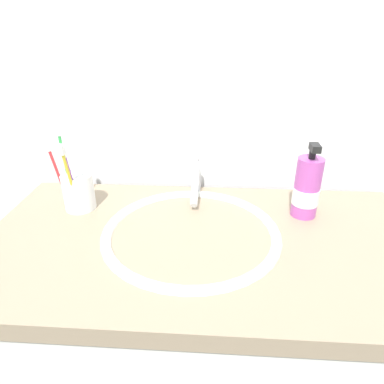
{
  "coord_description": "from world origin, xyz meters",
  "views": [
    {
      "loc": [
        0.01,
        -0.64,
        1.33
      ],
      "look_at": [
        -0.03,
        0.05,
        0.99
      ],
      "focal_mm": 32.16,
      "sensor_mm": 36.0,
      "label": 1
    }
  ],
  "objects": [
    {
      "name": "toothbrush_yellow",
      "position": [
        -0.32,
        0.08,
        1.01
      ],
      "size": [
        0.01,
        0.06,
        0.19
      ],
      "color": "yellow",
      "rests_on": "toothbrush_cup"
    },
    {
      "name": "toothbrush_green",
      "position": [
        -0.35,
        0.13,
        1.02
      ],
      "size": [
        0.02,
        0.02,
        0.21
      ],
      "color": "green",
      "rests_on": "toothbrush_cup"
    },
    {
      "name": "sink_basin",
      "position": [
        -0.03,
        0.02,
        0.87
      ],
      "size": [
        0.41,
        0.41,
        0.09
      ],
      "color": "white",
      "rests_on": "vanity_counter"
    },
    {
      "name": "toothbrush_purple",
      "position": [
        -0.32,
        0.09,
        1.0
      ],
      "size": [
        0.01,
        0.05,
        0.18
      ],
      "color": "purple",
      "rests_on": "toothbrush_cup"
    },
    {
      "name": "vanity_counter",
      "position": [
        0.0,
        0.0,
        0.45
      ],
      "size": [
        0.99,
        0.53,
        0.9
      ],
      "color": "silver",
      "rests_on": "ground"
    },
    {
      "name": "faucet",
      "position": [
        -0.03,
        0.21,
        0.95
      ],
      "size": [
        0.02,
        0.16,
        0.1
      ],
      "color": "silver",
      "rests_on": "sink_basin"
    },
    {
      "name": "toothbrush_cup",
      "position": [
        -0.32,
        0.12,
        0.95
      ],
      "size": [
        0.08,
        0.08,
        0.09
      ],
      "primitive_type": "cylinder",
      "color": "white",
      "rests_on": "vanity_counter"
    },
    {
      "name": "tiled_wall_back",
      "position": [
        0.0,
        0.3,
        1.2
      ],
      "size": [
        2.19,
        0.04,
        2.4
      ],
      "primitive_type": "cube",
      "color": "silver",
      "rests_on": "ground"
    },
    {
      "name": "soap_dispenser",
      "position": [
        0.24,
        0.12,
        0.97
      ],
      "size": [
        0.06,
        0.06,
        0.19
      ],
      "color": "#B24CA5",
      "rests_on": "vanity_counter"
    },
    {
      "name": "toothbrush_red",
      "position": [
        -0.36,
        0.11,
        1.01
      ],
      "size": [
        0.04,
        0.02,
        0.18
      ],
      "color": "red",
      "rests_on": "toothbrush_cup"
    }
  ]
}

